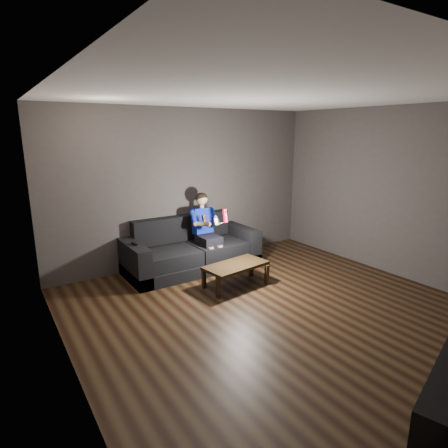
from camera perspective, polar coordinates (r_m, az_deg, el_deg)
floor at (r=5.06m, az=8.37°, el=-13.21°), size 5.00×5.00×0.00m
back_wall at (r=6.65m, az=-5.57°, el=5.67°), size 5.00×0.04×2.70m
left_wall at (r=3.52m, az=-23.15°, el=-2.79°), size 0.04×5.00×2.70m
right_wall at (r=6.53m, az=25.62°, el=4.22°), size 0.04×5.00×2.70m
ceiling at (r=4.53m, az=9.63°, el=18.87°), size 5.00×5.00×0.02m
sofa at (r=6.43m, az=-5.01°, el=-4.37°), size 2.25×0.97×0.87m
child at (r=6.37m, az=-2.83°, el=-0.09°), size 0.49×0.60×1.21m
wii_remote_red at (r=5.98m, az=0.17°, el=1.26°), size 0.06×0.08×0.22m
nunchuk_white at (r=5.90m, az=-1.29°, el=0.59°), size 0.07×0.10×0.15m
wii_remote_black at (r=5.87m, az=-13.48°, el=-2.97°), size 0.05×0.15×0.03m
coffee_table at (r=5.68m, az=1.82°, el=-6.58°), size 1.03×0.61×0.35m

